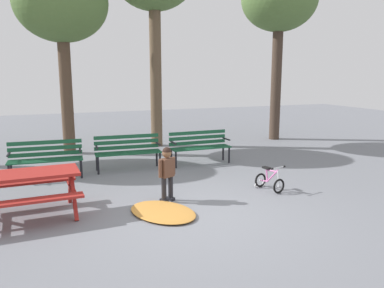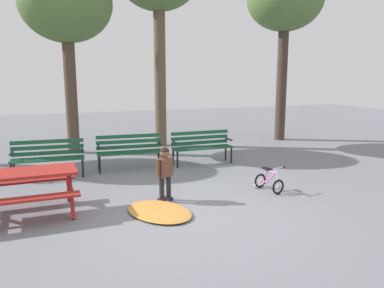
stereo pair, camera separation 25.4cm
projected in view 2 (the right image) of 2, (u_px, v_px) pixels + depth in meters
The scene contains 10 objects.
ground at pixel (190, 215), 6.49m from camera, with size 36.00×36.00×0.00m, color slate.
picnic_table at pixel (20, 182), 6.33m from camera, with size 1.85×1.41×0.79m.
park_bench_far_left at pixel (48, 155), 8.75m from camera, with size 1.62×0.55×0.85m.
park_bench_left at pixel (130, 149), 9.49m from camera, with size 1.62×0.55×0.85m.
park_bench_right at pixel (202, 144), 10.07m from camera, with size 1.60×0.46×0.85m.
child_standing at pixel (165, 170), 7.07m from camera, with size 0.37×0.25×1.03m.
kids_bicycle at pixel (269, 181), 7.76m from camera, with size 0.46×0.61×0.54m.
leaf_pile at pixel (159, 211), 6.55m from camera, with size 1.32×0.93×0.07m, color #C68438.
tree_left at pixel (66, 6), 10.78m from camera, with size 2.60×2.60×5.40m.
tree_right at pixel (285, 1), 12.93m from camera, with size 2.60×2.60×5.95m.
Camera 2 is at (-2.06, -5.81, 2.37)m, focal length 35.82 mm.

